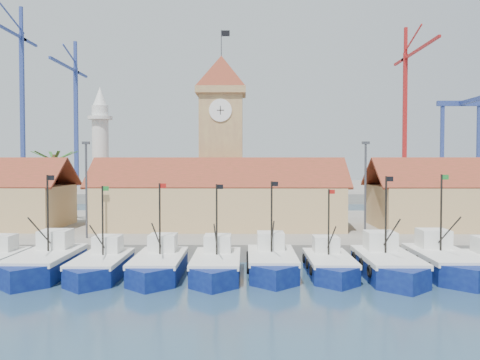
{
  "coord_description": "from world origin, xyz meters",
  "views": [
    {
      "loc": [
        2.85,
        -37.62,
        8.71
      ],
      "look_at": [
        2.29,
        18.0,
        6.73
      ],
      "focal_mm": 40.0,
      "sensor_mm": 36.0,
      "label": 1
    }
  ],
  "objects": [
    {
      "name": "ground",
      "position": [
        0.0,
        0.0,
        0.0
      ],
      "size": [
        400.0,
        400.0,
        0.0
      ],
      "primitive_type": "plane",
      "color": "navy",
      "rests_on": "ground"
    },
    {
      "name": "quay",
      "position": [
        0.0,
        24.0,
        0.75
      ],
      "size": [
        140.0,
        32.0,
        1.5
      ],
      "primitive_type": "cube",
      "color": "gray",
      "rests_on": "ground"
    },
    {
      "name": "terminal",
      "position": [
        0.0,
        110.0,
        1.0
      ],
      "size": [
        240.0,
        80.0,
        2.0
      ],
      "primitive_type": "cube",
      "color": "gray",
      "rests_on": "ground"
    },
    {
      "name": "boat_1",
      "position": [
        -12.46,
        2.46,
        0.83
      ],
      "size": [
        3.9,
        10.68,
        8.08
      ],
      "color": "#0B1457",
      "rests_on": "ground"
    },
    {
      "name": "boat_2",
      "position": [
        -8.03,
        1.94,
        0.75
      ],
      "size": [
        3.48,
        9.53,
        7.21
      ],
      "color": "#0B1457",
      "rests_on": "ground"
    },
    {
      "name": "boat_3",
      "position": [
        -3.7,
        2.1,
        0.77
      ],
      "size": [
        3.58,
        9.81,
        7.43
      ],
      "color": "#0B1457",
      "rests_on": "ground"
    },
    {
      "name": "boat_4",
      "position": [
        0.67,
        2.01,
        0.76
      ],
      "size": [
        3.55,
        9.72,
        7.35
      ],
      "color": "#0B1457",
      "rests_on": "ground"
    },
    {
      "name": "boat_5",
      "position": [
        4.9,
        3.01,
        0.78
      ],
      "size": [
        3.64,
        9.97,
        7.54
      ],
      "color": "#0B1457",
      "rests_on": "ground"
    },
    {
      "name": "boat_6",
      "position": [
        9.28,
        2.63,
        0.71
      ],
      "size": [
        3.33,
        9.13,
        6.91
      ],
      "color": "#0B1457",
      "rests_on": "ground"
    },
    {
      "name": "boat_7",
      "position": [
        13.55,
        2.02,
        0.83
      ],
      "size": [
        3.86,
        10.57,
        8.0
      ],
      "color": "#0B1457",
      "rests_on": "ground"
    },
    {
      "name": "boat_8",
      "position": [
        18.09,
        2.95,
        0.84
      ],
      "size": [
        3.92,
        10.73,
        8.12
      ],
      "color": "#0B1457",
      "rests_on": "ground"
    },
    {
      "name": "hall_center",
      "position": [
        0.0,
        20.0,
        3.99
      ],
      "size": [
        27.04,
        10.13,
        7.61
      ],
      "color": "tan",
      "rests_on": "quay"
    },
    {
      "name": "clock_tower",
      "position": [
        0.0,
        26.0,
        11.96
      ],
      "size": [
        5.8,
        5.8,
        22.7
      ],
      "color": "tan",
      "rests_on": "quay"
    },
    {
      "name": "minaret",
      "position": [
        -15.0,
        28.0,
        9.73
      ],
      "size": [
        3.0,
        3.0,
        16.3
      ],
      "color": "silver",
      "rests_on": "quay"
    },
    {
      "name": "palm_tree",
      "position": [
        -20.0,
        26.0,
        6.25
      ],
      "size": [
        5.6,
        5.03,
        8.39
      ],
      "color": "brown",
      "rests_on": "quay"
    },
    {
      "name": "lamp_posts",
      "position": [
        0.5,
        12.0,
        6.48
      ],
      "size": [
        80.7,
        0.25,
        9.03
      ],
      "color": "#3F3F44",
      "rests_on": "quay"
    },
    {
      "name": "crane_blue_far",
      "position": [
        -55.53,
        100.55,
        28.07
      ],
      "size": [
        1.0,
        33.86,
        46.83
      ],
      "color": "navy",
      "rests_on": "terminal"
    },
    {
      "name": "crane_blue_near",
      "position": [
        -43.37,
        107.01,
        23.47
      ],
      "size": [
        1.0,
        29.19,
        39.18
      ],
      "color": "navy",
      "rests_on": "terminal"
    },
    {
      "name": "crane_red_right",
      "position": [
        45.21,
        103.25,
        25.47
      ],
      "size": [
        1.0,
        34.96,
        41.96
      ],
      "color": "#A71A19",
      "rests_on": "terminal"
    },
    {
      "name": "gantry",
      "position": [
        62.0,
        106.65,
        20.04
      ],
      "size": [
        13.0,
        22.0,
        23.2
      ],
      "color": "navy",
      "rests_on": "terminal"
    }
  ]
}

